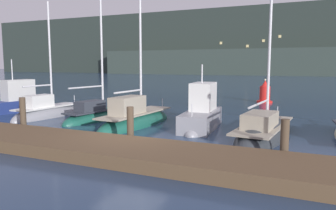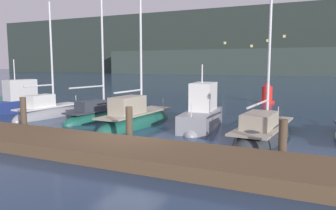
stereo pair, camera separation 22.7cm
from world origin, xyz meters
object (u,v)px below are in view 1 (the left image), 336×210
Objects in this scene: motorboat_berth_5 at (201,120)px; sailboat_berth_6 at (263,135)px; rowboat_adrift at (0,100)px; sailboat_berth_4 at (135,122)px; motorboat_berth_1 at (14,105)px; sailboat_berth_2 at (47,115)px; channel_buoy at (265,94)px; sailboat_berth_3 at (98,118)px.

motorboat_berth_5 is 0.57× the size of sailboat_berth_6.
sailboat_berth_4 is at bearing -18.73° from rowboat_adrift.
rowboat_adrift is at bearing 165.80° from sailboat_berth_6.
sailboat_berth_6 is 25.07m from rowboat_adrift.
motorboat_berth_1 is 3.77m from sailboat_berth_2.
motorboat_berth_5 is at bearing -96.27° from channel_buoy.
sailboat_berth_6 is at bearing -1.39° from sailboat_berth_4.
motorboat_berth_1 is 10.17m from sailboat_berth_4.
sailboat_berth_6 is (6.65, -0.16, -0.07)m from sailboat_berth_4.
sailboat_berth_4 is 1.23× the size of sailboat_berth_6.
channel_buoy is 23.81m from rowboat_adrift.
sailboat_berth_4 is at bearing -2.42° from sailboat_berth_2.
sailboat_berth_4 is at bearing -109.41° from channel_buoy.
channel_buoy is at bearing 59.11° from sailboat_berth_3.
sailboat_berth_4 is at bearing 178.61° from sailboat_berth_6.
motorboat_berth_5 is 21.71m from rowboat_adrift.
sailboat_berth_2 is 6.45m from sailboat_berth_4.
motorboat_berth_5 is 1.40× the size of rowboat_adrift.
motorboat_berth_5 is at bearing 13.29° from sailboat_berth_4.
motorboat_berth_1 reaches higher than channel_buoy.
rowboat_adrift is at bearing 166.19° from motorboat_berth_5.
sailboat_berth_4 reaches higher than motorboat_berth_5.
rowboat_adrift is (-22.50, -7.74, -0.76)m from channel_buoy.
sailboat_berth_3 is 0.78× the size of sailboat_berth_4.
sailboat_berth_3 is at bearing -179.21° from motorboat_berth_5.
channel_buoy is (1.42, 12.92, 0.35)m from motorboat_berth_5.
channel_buoy is (-1.81, 13.89, 0.66)m from sailboat_berth_6.
sailboat_berth_2 is 12.59m from rowboat_adrift.
sailboat_berth_4 reaches higher than sailboat_berth_3.
rowboat_adrift is at bearing 152.99° from sailboat_berth_2.
motorboat_berth_5 is (13.54, -0.24, -0.04)m from motorboat_berth_1.
sailboat_berth_2 is (3.67, -0.78, -0.31)m from motorboat_berth_1.
sailboat_berth_6 is (16.76, -1.21, -0.35)m from motorboat_berth_1.
sailboat_berth_4 is 3.02× the size of rowboat_adrift.
sailboat_berth_3 is 0.96× the size of sailboat_berth_6.
rowboat_adrift is at bearing 160.29° from sailboat_berth_3.
sailboat_berth_4 reaches higher than channel_buoy.
sailboat_berth_4 is at bearing -13.71° from sailboat_berth_3.
sailboat_berth_2 reaches higher than motorboat_berth_1.
motorboat_berth_5 reaches higher than rowboat_adrift.
sailboat_berth_2 is 3.86× the size of channel_buoy.
rowboat_adrift is at bearing 161.27° from sailboat_berth_4.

